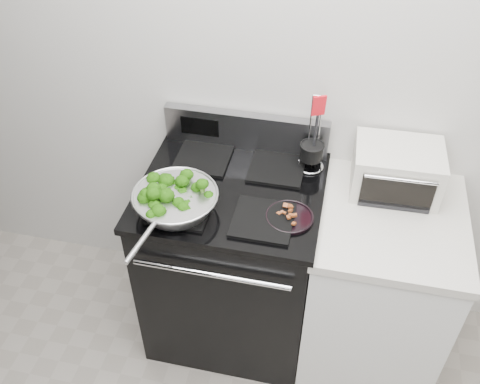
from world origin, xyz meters
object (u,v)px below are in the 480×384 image
(skillet, at_px, (175,200))
(utensil_holder, at_px, (311,155))
(bacon_plate, at_px, (290,215))
(toaster_oven, at_px, (396,170))
(gas_range, at_px, (232,259))

(skillet, distance_m, utensil_holder, 0.64)
(bacon_plate, bearing_deg, utensil_holder, 83.19)
(utensil_holder, xyz_separation_m, toaster_oven, (0.37, -0.03, 0.01))
(gas_range, bearing_deg, bacon_plate, -26.31)
(utensil_holder, relative_size, toaster_oven, 1.01)
(skillet, bearing_deg, bacon_plate, 15.47)
(toaster_oven, bearing_deg, utensil_holder, 173.14)
(skillet, height_order, utensil_holder, utensil_holder)
(utensil_holder, bearing_deg, toaster_oven, -29.55)
(utensil_holder, bearing_deg, skillet, -165.72)
(toaster_oven, bearing_deg, skillet, -158.72)
(bacon_plate, relative_size, toaster_oven, 0.52)
(gas_range, relative_size, skillet, 2.03)
(skillet, bearing_deg, utensil_holder, 47.56)
(skillet, distance_m, toaster_oven, 0.94)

